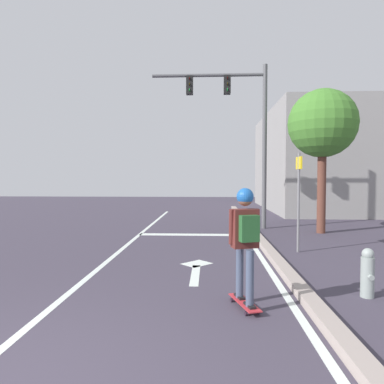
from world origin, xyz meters
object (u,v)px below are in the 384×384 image
object	(u,v)px
traffic_signal_mast	(237,115)
skater	(245,231)
fire_hydrant	(368,273)
street_sign_post	(299,188)
skateboard	(244,303)
roadside_tree	(323,125)

from	to	relation	value
traffic_signal_mast	skater	bearing A→B (deg)	-93.62
skater	traffic_signal_mast	xyz separation A→B (m)	(0.49, 7.71, 2.98)
traffic_signal_mast	fire_hydrant	world-z (taller)	traffic_signal_mast
street_sign_post	fire_hydrant	size ratio (longest dim) A/B	3.22
skater	street_sign_post	xyz separation A→B (m)	(1.69, 3.76, 0.49)
skateboard	traffic_signal_mast	world-z (taller)	traffic_signal_mast
fire_hydrant	roadside_tree	xyz separation A→B (m)	(1.28, 6.22, 3.19)
skater	street_sign_post	bearing A→B (deg)	65.79
skateboard	roadside_tree	xyz separation A→B (m)	(3.21, 6.76, 3.49)
fire_hydrant	roadside_tree	bearing A→B (deg)	78.40
traffic_signal_mast	street_sign_post	distance (m)	4.83
fire_hydrant	traffic_signal_mast	bearing A→B (deg)	101.37
skateboard	roadside_tree	bearing A→B (deg)	64.58
street_sign_post	fire_hydrant	xyz separation A→B (m)	(0.24, -3.20, -1.21)
fire_hydrant	roadside_tree	size ratio (longest dim) A/B	0.16
skater	fire_hydrant	world-z (taller)	skater
traffic_signal_mast	street_sign_post	xyz separation A→B (m)	(1.20, -3.96, -2.49)
skater	traffic_signal_mast	world-z (taller)	traffic_signal_mast
roadside_tree	skater	bearing A→B (deg)	-115.33
fire_hydrant	skater	bearing A→B (deg)	-164.03
skater	skateboard	bearing A→B (deg)	107.07
skateboard	roadside_tree	size ratio (longest dim) A/B	0.17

